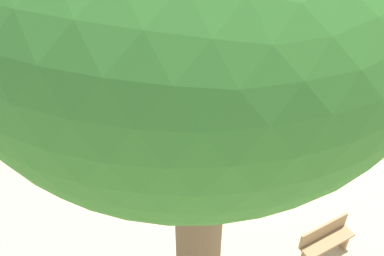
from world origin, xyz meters
The scene contains 8 objects.
ground_plane centered at (0.00, 0.00, 0.00)m, with size 60.00×60.00×0.00m, color tan.
elephant centered at (0.05, 0.36, 1.06)m, with size 2.39×1.60×1.65m.
person_handler centered at (-1.72, -0.40, 0.95)m, with size 0.32×0.46×1.62m.
shade_tree_main centered at (-5.15, -0.98, 6.73)m, with size 5.53×5.07×8.81m.
wooden_bench centered at (-2.46, -3.13, 0.47)m, with size 1.35×1.18×0.88m.
picnic_table_near centered at (5.53, -0.64, 0.59)m, with size 2.05×2.04×0.78m.
market_stall_teal centered at (0.92, 8.18, 1.14)m, with size 2.50×2.50×2.52m.
feed_bucket centered at (1.02, -0.08, 0.16)m, with size 0.36×0.36×0.32m, color gray.
Camera 1 is at (-9.45, -2.61, 8.60)m, focal length 39.87 mm.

